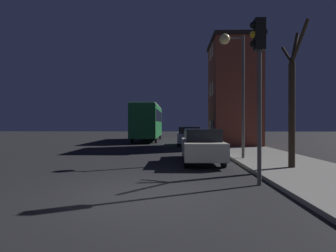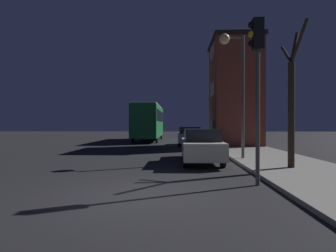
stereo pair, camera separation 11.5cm
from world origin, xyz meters
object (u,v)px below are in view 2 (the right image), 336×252
object	(u,v)px
car_mid_lane	(189,136)
car_near_lane	(201,145)
bus	(149,120)
bare_tree	(292,101)
streetlamp	(233,65)
traffic_light	(257,66)

from	to	relation	value
car_mid_lane	car_near_lane	bearing A→B (deg)	-89.37
bus	car_mid_lane	size ratio (longest dim) A/B	2.51
bare_tree	bus	size ratio (longest dim) A/B	0.53
streetlamp	bus	size ratio (longest dim) A/B	0.59
bus	car_near_lane	bearing A→B (deg)	-75.27
bus	car_near_lane	world-z (taller)	bus
traffic_light	car_mid_lane	xyz separation A→B (m)	(-1.30, 14.40, -2.61)
traffic_light	bus	bearing A→B (deg)	104.67
bare_tree	traffic_light	bearing A→B (deg)	-129.54
streetlamp	car_near_lane	bearing A→B (deg)	-159.29
bare_tree	car_mid_lane	world-z (taller)	bare_tree
car_near_lane	bus	bearing A→B (deg)	104.73
streetlamp	car_mid_lane	size ratio (longest dim) A/B	1.48
streetlamp	car_near_lane	distance (m)	4.22
streetlamp	car_near_lane	size ratio (longest dim) A/B	1.26
streetlamp	car_mid_lane	distance (m)	10.09
traffic_light	bare_tree	size ratio (longest dim) A/B	0.89
bare_tree	car_near_lane	bearing A→B (deg)	146.99
traffic_light	bus	xyz separation A→B (m)	(-5.40, 20.61, -1.16)
bare_tree	car_mid_lane	bearing A→B (deg)	105.80
bus	bare_tree	bearing A→B (deg)	-67.60
streetlamp	bare_tree	bearing A→B (deg)	-58.78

